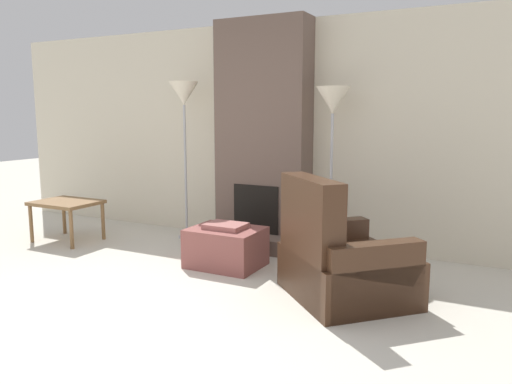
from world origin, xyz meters
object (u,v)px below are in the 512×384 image
(armchair, at_px, (338,264))
(side_table, at_px, (66,206))
(floor_lamp_right, at_px, (333,107))
(floor_lamp_left, at_px, (184,100))
(ottoman, at_px, (226,247))

(armchair, distance_m, side_table, 3.55)
(floor_lamp_right, bearing_deg, armchair, -68.22)
(armchair, height_order, floor_lamp_left, floor_lamp_left)
(side_table, relative_size, floor_lamp_right, 0.41)
(ottoman, bearing_deg, floor_lamp_right, 44.24)
(ottoman, height_order, side_table, side_table)
(side_table, relative_size, floor_lamp_left, 0.39)
(ottoman, height_order, floor_lamp_right, floor_lamp_right)
(armchair, bearing_deg, side_table, 39.34)
(ottoman, xyz_separation_m, floor_lamp_right, (0.83, 0.81, 1.40))
(floor_lamp_left, xyz_separation_m, floor_lamp_right, (1.87, 0.00, -0.10))
(floor_lamp_right, bearing_deg, side_table, -165.46)
(ottoman, height_order, floor_lamp_left, floor_lamp_left)
(floor_lamp_left, distance_m, floor_lamp_right, 1.87)
(side_table, bearing_deg, floor_lamp_right, 14.54)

